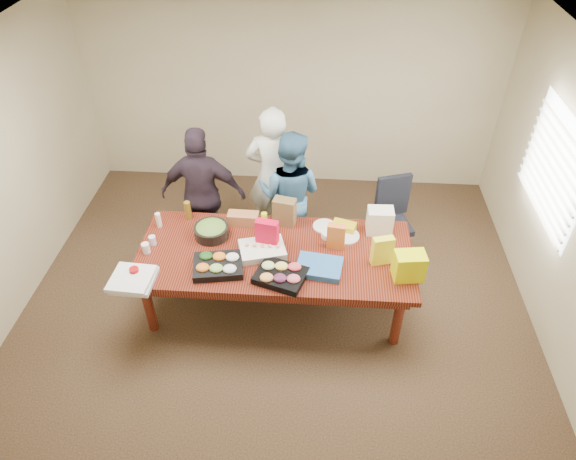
# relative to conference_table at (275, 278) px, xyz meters

# --- Properties ---
(floor) EXTENTS (5.50, 5.00, 0.02)m
(floor) POSITION_rel_conference_table_xyz_m (0.00, 0.00, -0.39)
(floor) COLOR #47301E
(floor) RESTS_ON ground
(ceiling) EXTENTS (5.50, 5.00, 0.02)m
(ceiling) POSITION_rel_conference_table_xyz_m (0.00, 0.00, 2.33)
(ceiling) COLOR white
(ceiling) RESTS_ON wall_back
(wall_back) EXTENTS (5.50, 0.04, 2.70)m
(wall_back) POSITION_rel_conference_table_xyz_m (0.00, 2.50, 0.98)
(wall_back) COLOR beige
(wall_back) RESTS_ON floor
(wall_right) EXTENTS (0.04, 5.00, 2.70)m
(wall_right) POSITION_rel_conference_table_xyz_m (2.75, 0.00, 0.98)
(wall_right) COLOR beige
(wall_right) RESTS_ON floor
(window_panel) EXTENTS (0.03, 1.40, 1.10)m
(window_panel) POSITION_rel_conference_table_xyz_m (2.72, 0.60, 1.12)
(window_panel) COLOR white
(window_panel) RESTS_ON wall_right
(window_blinds) EXTENTS (0.04, 1.36, 1.00)m
(window_blinds) POSITION_rel_conference_table_xyz_m (2.68, 0.60, 1.12)
(window_blinds) COLOR beige
(window_blinds) RESTS_ON wall_right
(conference_table) EXTENTS (2.80, 1.20, 0.75)m
(conference_table) POSITION_rel_conference_table_xyz_m (0.00, 0.00, 0.00)
(conference_table) COLOR #4C1C0F
(conference_table) RESTS_ON floor
(office_chair) EXTENTS (0.62, 0.62, 0.97)m
(office_chair) POSITION_rel_conference_table_xyz_m (1.28, 0.90, 0.11)
(office_chair) COLOR black
(office_chair) RESTS_ON floor
(person_center) EXTENTS (0.67, 0.46, 1.76)m
(person_center) POSITION_rel_conference_table_xyz_m (-0.13, 1.19, 0.51)
(person_center) COLOR white
(person_center) RESTS_ON floor
(person_right) EXTENTS (0.90, 0.77, 1.59)m
(person_right) POSITION_rel_conference_table_xyz_m (0.09, 0.95, 0.42)
(person_right) COLOR teal
(person_right) RESTS_ON floor
(person_left) EXTENTS (0.97, 0.41, 1.65)m
(person_left) POSITION_rel_conference_table_xyz_m (-0.90, 0.85, 0.45)
(person_left) COLOR #291E27
(person_left) RESTS_ON floor
(veggie_tray) EXTENTS (0.53, 0.45, 0.07)m
(veggie_tray) POSITION_rel_conference_table_xyz_m (-0.53, -0.28, 0.41)
(veggie_tray) COLOR black
(veggie_tray) RESTS_ON conference_table
(fruit_tray) EXTENTS (0.55, 0.49, 0.07)m
(fruit_tray) POSITION_rel_conference_table_xyz_m (0.09, -0.37, 0.41)
(fruit_tray) COLOR black
(fruit_tray) RESTS_ON conference_table
(sheet_cake) EXTENTS (0.52, 0.44, 0.08)m
(sheet_cake) POSITION_rel_conference_table_xyz_m (-0.13, -0.01, 0.41)
(sheet_cake) COLOR white
(sheet_cake) RESTS_ON conference_table
(salad_bowl) EXTENTS (0.40, 0.40, 0.12)m
(salad_bowl) POSITION_rel_conference_table_xyz_m (-0.69, 0.22, 0.43)
(salad_bowl) COLOR black
(salad_bowl) RESTS_ON conference_table
(chip_bag_blue) EXTENTS (0.48, 0.38, 0.07)m
(chip_bag_blue) POSITION_rel_conference_table_xyz_m (0.45, -0.22, 0.41)
(chip_bag_blue) COLOR #2962AC
(chip_bag_blue) RESTS_ON conference_table
(chip_bag_red) EXTENTS (0.24, 0.13, 0.33)m
(chip_bag_red) POSITION_rel_conference_table_xyz_m (-0.08, 0.07, 0.54)
(chip_bag_red) COLOR red
(chip_bag_red) RESTS_ON conference_table
(chip_bag_yellow) EXTENTS (0.22, 0.14, 0.31)m
(chip_bag_yellow) POSITION_rel_conference_table_xyz_m (1.06, -0.07, 0.53)
(chip_bag_yellow) COLOR #FAF62C
(chip_bag_yellow) RESTS_ON conference_table
(chip_bag_orange) EXTENTS (0.19, 0.10, 0.28)m
(chip_bag_orange) POSITION_rel_conference_table_xyz_m (0.61, 0.12, 0.52)
(chip_bag_orange) COLOR orange
(chip_bag_orange) RESTS_ON conference_table
(mayo_jar) EXTENTS (0.08, 0.08, 0.13)m
(mayo_jar) POSITION_rel_conference_table_xyz_m (-0.16, 0.33, 0.44)
(mayo_jar) COLOR beige
(mayo_jar) RESTS_ON conference_table
(mustard_bottle) EXTENTS (0.07, 0.07, 0.18)m
(mustard_bottle) POSITION_rel_conference_table_xyz_m (-0.15, 0.40, 0.47)
(mustard_bottle) COLOR yellow
(mustard_bottle) RESTS_ON conference_table
(dressing_bottle) EXTENTS (0.07, 0.07, 0.21)m
(dressing_bottle) POSITION_rel_conference_table_xyz_m (-0.99, 0.50, 0.48)
(dressing_bottle) COLOR brown
(dressing_bottle) RESTS_ON conference_table
(ranch_bottle) EXTENTS (0.07, 0.07, 0.17)m
(ranch_bottle) POSITION_rel_conference_table_xyz_m (-1.28, 0.33, 0.46)
(ranch_bottle) COLOR white
(ranch_bottle) RESTS_ON conference_table
(banana_bunch) EXTENTS (0.28, 0.21, 0.08)m
(banana_bunch) POSITION_rel_conference_table_xyz_m (0.70, 0.42, 0.42)
(banana_bunch) COLOR gold
(banana_bunch) RESTS_ON conference_table
(bread_loaf) EXTENTS (0.34, 0.15, 0.13)m
(bread_loaf) POSITION_rel_conference_table_xyz_m (-0.38, 0.44, 0.44)
(bread_loaf) COLOR #A5663C
(bread_loaf) RESTS_ON conference_table
(kraft_bag) EXTENTS (0.26, 0.18, 0.31)m
(kraft_bag) POSITION_rel_conference_table_xyz_m (0.06, 0.48, 0.53)
(kraft_bag) COLOR brown
(kraft_bag) RESTS_ON conference_table
(red_cup) EXTENTS (0.11, 0.11, 0.12)m
(red_cup) POSITION_rel_conference_table_xyz_m (-1.30, -0.46, 0.43)
(red_cup) COLOR #AD0B0C
(red_cup) RESTS_ON conference_table
(clear_cup_a) EXTENTS (0.09, 0.09, 0.11)m
(clear_cup_a) POSITION_rel_conference_table_xyz_m (-1.30, -0.09, 0.43)
(clear_cup_a) COLOR white
(clear_cup_a) RESTS_ON conference_table
(clear_cup_b) EXTENTS (0.08, 0.08, 0.10)m
(clear_cup_b) POSITION_rel_conference_table_xyz_m (-1.27, 0.04, 0.42)
(clear_cup_b) COLOR white
(clear_cup_b) RESTS_ON conference_table
(pizza_box_lower) EXTENTS (0.39, 0.39, 0.04)m
(pizza_box_lower) POSITION_rel_conference_table_xyz_m (-1.29, -0.52, 0.40)
(pizza_box_lower) COLOR silver
(pizza_box_lower) RESTS_ON conference_table
(pizza_box_upper) EXTENTS (0.40, 0.40, 0.04)m
(pizza_box_upper) POSITION_rel_conference_table_xyz_m (-1.31, -0.54, 0.44)
(pizza_box_upper) COLOR white
(pizza_box_upper) RESTS_ON pizza_box_lower
(plate_a) EXTENTS (0.36, 0.36, 0.02)m
(plate_a) POSITION_rel_conference_table_xyz_m (0.72, 0.30, 0.38)
(plate_a) COLOR silver
(plate_a) RESTS_ON conference_table
(plate_b) EXTENTS (0.32, 0.32, 0.02)m
(plate_b) POSITION_rel_conference_table_xyz_m (0.50, 0.45, 0.38)
(plate_b) COLOR white
(plate_b) RESTS_ON conference_table
(dip_bowl_a) EXTENTS (0.15, 0.15, 0.06)m
(dip_bowl_a) POSITION_rel_conference_table_xyz_m (0.54, 0.28, 0.41)
(dip_bowl_a) COLOR white
(dip_bowl_a) RESTS_ON conference_table
(dip_bowl_b) EXTENTS (0.19, 0.19, 0.06)m
(dip_bowl_b) POSITION_rel_conference_table_xyz_m (-0.65, 0.28, 0.41)
(dip_bowl_b) COLOR beige
(dip_bowl_b) RESTS_ON conference_table
(grocery_bag_white) EXTENTS (0.27, 0.20, 0.28)m
(grocery_bag_white) POSITION_rel_conference_table_xyz_m (1.07, 0.41, 0.52)
(grocery_bag_white) COLOR white
(grocery_bag_white) RESTS_ON conference_table
(grocery_bag_yellow) EXTENTS (0.31, 0.23, 0.29)m
(grocery_bag_yellow) POSITION_rel_conference_table_xyz_m (1.30, -0.26, 0.52)
(grocery_bag_yellow) COLOR #EDFB04
(grocery_bag_yellow) RESTS_ON conference_table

